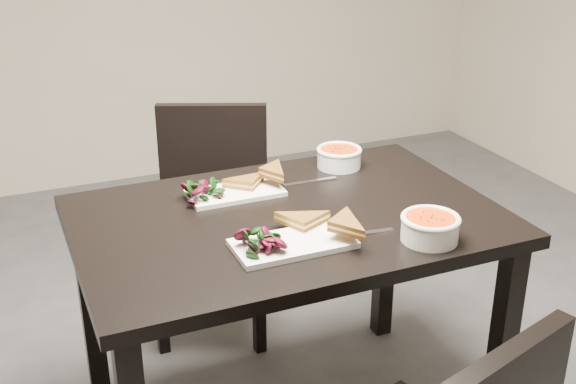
{
  "coord_description": "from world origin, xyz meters",
  "views": [
    {
      "loc": [
        -0.47,
        -1.53,
        1.63
      ],
      "look_at": [
        0.27,
        0.19,
        0.82
      ],
      "focal_mm": 45.13,
      "sensor_mm": 36.0,
      "label": 1
    }
  ],
  "objects_px": {
    "table": "(288,245)",
    "plate_far": "(235,193)",
    "soup_bowl_far": "(339,156)",
    "plate_near": "(293,244)",
    "chair_far": "(212,205)",
    "soup_bowl_near": "(430,227)"
  },
  "relations": [
    {
      "from": "table",
      "to": "plate_far",
      "type": "bearing_deg",
      "value": 115.61
    },
    {
      "from": "soup_bowl_far",
      "to": "plate_near",
      "type": "bearing_deg",
      "value": -128.43
    },
    {
      "from": "table",
      "to": "plate_far",
      "type": "relative_size",
      "value": 4.21
    },
    {
      "from": "table",
      "to": "chair_far",
      "type": "distance_m",
      "value": 0.73
    },
    {
      "from": "plate_near",
      "to": "table",
      "type": "bearing_deg",
      "value": 70.76
    },
    {
      "from": "plate_near",
      "to": "soup_bowl_far",
      "type": "distance_m",
      "value": 0.59
    },
    {
      "from": "plate_far",
      "to": "soup_bowl_far",
      "type": "xyz_separation_m",
      "value": [
        0.39,
        0.09,
        0.03
      ]
    },
    {
      "from": "soup_bowl_near",
      "to": "plate_near",
      "type": "bearing_deg",
      "value": 162.66
    },
    {
      "from": "plate_near",
      "to": "plate_far",
      "type": "relative_size",
      "value": 1.11
    },
    {
      "from": "chair_far",
      "to": "plate_near",
      "type": "distance_m",
      "value": 0.94
    },
    {
      "from": "soup_bowl_near",
      "to": "soup_bowl_far",
      "type": "relative_size",
      "value": 1.05
    },
    {
      "from": "plate_far",
      "to": "plate_near",
      "type": "bearing_deg",
      "value": -85.89
    },
    {
      "from": "plate_far",
      "to": "soup_bowl_near",
      "type": "bearing_deg",
      "value": -52.39
    },
    {
      "from": "chair_far",
      "to": "plate_near",
      "type": "bearing_deg",
      "value": -71.22
    },
    {
      "from": "chair_far",
      "to": "soup_bowl_far",
      "type": "distance_m",
      "value": 0.62
    },
    {
      "from": "table",
      "to": "plate_far",
      "type": "xyz_separation_m",
      "value": [
        -0.09,
        0.19,
        0.11
      ]
    },
    {
      "from": "plate_near",
      "to": "soup_bowl_far",
      "type": "xyz_separation_m",
      "value": [
        0.37,
        0.46,
        0.03
      ]
    },
    {
      "from": "plate_far",
      "to": "soup_bowl_far",
      "type": "height_order",
      "value": "soup_bowl_far"
    },
    {
      "from": "table",
      "to": "soup_bowl_far",
      "type": "xyz_separation_m",
      "value": [
        0.3,
        0.28,
        0.14
      ]
    },
    {
      "from": "soup_bowl_near",
      "to": "soup_bowl_far",
      "type": "height_order",
      "value": "soup_bowl_near"
    },
    {
      "from": "plate_far",
      "to": "table",
      "type": "bearing_deg",
      "value": -64.39
    },
    {
      "from": "plate_far",
      "to": "soup_bowl_far",
      "type": "distance_m",
      "value": 0.4
    }
  ]
}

